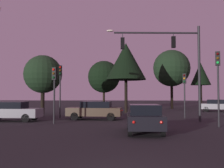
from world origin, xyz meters
name	(u,v)px	position (x,y,z in m)	size (l,w,h in m)	color
ground_plane	(125,113)	(0.00, 24.50, 0.00)	(168.00, 168.00, 0.00)	black
traffic_signal_mast_arm	(173,55)	(3.73, 14.75, 5.19)	(7.33, 0.68, 7.48)	#232326
traffic_light_corner_left	(54,84)	(-5.07, 12.65, 2.86)	(0.35, 0.38, 4.02)	#232326
traffic_light_corner_right	(184,86)	(5.30, 17.78, 2.84)	(0.36, 0.39, 3.99)	#232326
traffic_light_median	(218,74)	(5.92, 11.25, 3.40)	(0.36, 0.39, 4.83)	#232326
traffic_light_far_side	(60,81)	(-5.80, 17.27, 3.32)	(0.34, 0.37, 4.71)	#232326
car_nearside_lane	(144,118)	(0.99, 8.53, 0.79)	(1.82, 4.04, 1.52)	black
car_crossing_left	(11,111)	(-8.99, 14.47, 0.80)	(4.67, 1.96, 1.52)	gray
car_crossing_right	(95,110)	(-2.56, 16.20, 0.80)	(4.71, 2.18, 1.52)	#473828
car_far_lane	(218,105)	(11.82, 27.79, 0.80)	(4.67, 3.32, 1.52)	gray
tree_behind_sign	(201,74)	(12.75, 38.25, 5.68)	(3.31, 3.31, 7.63)	black
tree_left_far	(172,68)	(7.33, 34.99, 6.30)	(5.72, 5.72, 9.17)	black
tree_center_horizon	(104,77)	(-3.38, 36.31, 5.09)	(5.21, 5.21, 7.71)	black
tree_right_cluster	(126,61)	(0.13, 24.82, 6.05)	(4.75, 4.75, 8.25)	black
tree_lot_edge	(43,74)	(-9.17, 22.87, 4.40)	(4.25, 4.25, 6.55)	black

